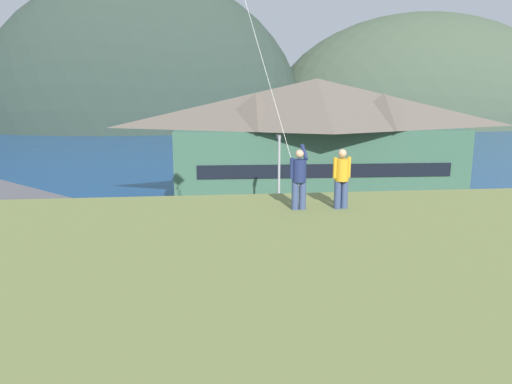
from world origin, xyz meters
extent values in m
plane|color=#66604C|center=(0.00, 0.00, 0.00)|extent=(600.00, 600.00, 0.00)
cube|color=gray|center=(0.00, 5.00, 0.05)|extent=(40.00, 20.00, 0.10)
cube|color=navy|center=(0.00, 60.00, 0.01)|extent=(360.00, 84.00, 0.03)
ellipsoid|color=#2D3D33|center=(-18.46, 111.42, 0.00)|extent=(83.97, 47.47, 77.03)
ellipsoid|color=#42513D|center=(59.67, 117.17, 0.00)|extent=(89.41, 55.92, 61.17)
cube|color=#38604C|center=(6.71, 21.34, 3.52)|extent=(24.70, 10.12, 7.05)
cube|color=black|center=(6.55, 16.66, 3.88)|extent=(20.73, 0.80, 1.10)
pyramid|color=#60564C|center=(6.71, 21.34, 9.14)|extent=(26.20, 11.10, 4.18)
pyramid|color=#60564C|center=(1.17, 19.91, 8.53)|extent=(5.28, 5.28, 2.92)
pyramid|color=#60564C|center=(12.14, 19.53, 8.53)|extent=(5.28, 5.28, 2.92)
cube|color=#474C56|center=(-14.74, 6.01, 1.88)|extent=(7.96, 6.42, 3.76)
cube|color=beige|center=(-1.70, 23.18, 1.59)|extent=(4.80, 4.63, 3.17)
pyramid|color=#47474C|center=(-1.70, 23.18, 3.97)|extent=(5.19, 5.09, 1.59)
cube|color=black|center=(-1.66, 20.88, 1.11)|extent=(1.10, 0.08, 2.22)
cube|color=#70604C|center=(1.05, 34.80, 0.35)|extent=(3.20, 15.64, 0.70)
cube|color=navy|center=(-2.63, 37.90, 0.45)|extent=(2.95, 8.33, 0.90)
cube|color=navy|center=(-2.63, 37.90, 0.98)|extent=(2.86, 8.08, 0.16)
cube|color=silver|center=(-2.65, 37.29, 1.61)|extent=(1.94, 2.54, 1.10)
cube|color=silver|center=(4.56, 35.24, 0.45)|extent=(3.17, 7.50, 0.90)
cube|color=white|center=(4.56, 35.24, 0.98)|extent=(3.07, 7.28, 0.16)
cube|color=silver|center=(4.50, 34.70, 1.61)|extent=(1.88, 2.36, 1.10)
cube|color=#236633|center=(4.29, 5.89, 0.82)|extent=(4.28, 1.99, 0.80)
cube|color=#1E562B|center=(4.44, 5.90, 1.57)|extent=(2.17, 1.70, 0.70)
cube|color=black|center=(4.44, 5.90, 1.54)|extent=(2.22, 1.73, 0.32)
cylinder|color=black|center=(2.89, 6.75, 0.42)|extent=(0.65, 0.25, 0.64)
cylinder|color=black|center=(2.97, 4.91, 0.42)|extent=(0.65, 0.25, 0.64)
cylinder|color=black|center=(5.61, 6.87, 0.42)|extent=(0.65, 0.25, 0.64)
cylinder|color=black|center=(5.70, 5.04, 0.42)|extent=(0.65, 0.25, 0.64)
cube|color=navy|center=(-8.49, -0.35, 0.82)|extent=(4.35, 2.17, 0.80)
cube|color=navy|center=(-8.64, -0.37, 1.57)|extent=(2.24, 1.78, 0.70)
cube|color=black|center=(-8.64, -0.37, 1.54)|extent=(2.28, 1.82, 0.32)
cylinder|color=black|center=(-7.05, -1.14, 0.42)|extent=(0.66, 0.28, 0.64)
cylinder|color=black|center=(-7.21, 0.69, 0.42)|extent=(0.66, 0.28, 0.64)
cylinder|color=black|center=(-9.77, -1.39, 0.42)|extent=(0.66, 0.28, 0.64)
cylinder|color=black|center=(-9.93, 0.44, 0.42)|extent=(0.66, 0.28, 0.64)
cube|color=red|center=(8.12, 1.12, 0.82)|extent=(4.33, 2.12, 0.80)
cube|color=#B11A15|center=(7.97, 1.14, 1.57)|extent=(2.22, 1.76, 0.70)
cube|color=black|center=(7.97, 1.14, 1.54)|extent=(2.26, 1.79, 0.32)
cylinder|color=black|center=(9.41, 0.10, 0.42)|extent=(0.66, 0.27, 0.64)
cylinder|color=black|center=(9.55, 1.93, 0.42)|extent=(0.66, 0.27, 0.64)
cylinder|color=black|center=(6.69, 0.32, 0.42)|extent=(0.66, 0.27, 0.64)
cylinder|color=black|center=(6.83, 2.15, 0.42)|extent=(0.66, 0.27, 0.64)
cylinder|color=black|center=(12.42, 2.08, 0.42)|extent=(0.64, 0.23, 0.64)
cube|color=#9EA3A8|center=(2.11, 0.86, 0.82)|extent=(4.32, 2.09, 0.80)
cube|color=gray|center=(2.26, 0.87, 1.57)|extent=(2.21, 1.74, 0.70)
cube|color=black|center=(2.26, 0.87, 1.54)|extent=(2.25, 1.78, 0.32)
cylinder|color=black|center=(0.68, 1.67, 0.42)|extent=(0.65, 0.26, 0.64)
cylinder|color=black|center=(0.81, -0.16, 0.42)|extent=(0.65, 0.26, 0.64)
cylinder|color=black|center=(3.40, 1.87, 0.42)|extent=(0.65, 0.26, 0.64)
cylinder|color=black|center=(3.53, 0.04, 0.42)|extent=(0.65, 0.26, 0.64)
cube|color=#236633|center=(-2.72, -0.28, 0.82)|extent=(4.23, 1.87, 0.80)
cube|color=#1E562B|center=(-2.87, -0.28, 1.57)|extent=(2.13, 1.63, 0.70)
cube|color=black|center=(-2.87, -0.28, 1.54)|extent=(2.17, 1.67, 0.32)
cylinder|color=black|center=(-1.34, -1.17, 0.42)|extent=(0.64, 0.23, 0.64)
cylinder|color=black|center=(-1.37, 0.66, 0.42)|extent=(0.64, 0.23, 0.64)
cylinder|color=black|center=(-4.07, -1.22, 0.42)|extent=(0.64, 0.23, 0.64)
cylinder|color=black|center=(-4.10, 0.62, 0.42)|extent=(0.64, 0.23, 0.64)
cube|color=#9EA3A8|center=(-3.01, 6.36, 0.82)|extent=(4.23, 1.87, 0.80)
cube|color=gray|center=(-2.86, 6.36, 1.57)|extent=(2.13, 1.64, 0.70)
cube|color=black|center=(-2.86, 6.36, 1.54)|extent=(2.17, 1.67, 0.32)
cylinder|color=black|center=(-4.39, 7.25, 0.42)|extent=(0.64, 0.23, 0.64)
cylinder|color=black|center=(-4.36, 5.42, 0.42)|extent=(0.64, 0.23, 0.64)
cylinder|color=black|center=(-1.66, 7.30, 0.42)|extent=(0.64, 0.23, 0.64)
cylinder|color=black|center=(-1.63, 5.46, 0.42)|extent=(0.64, 0.23, 0.64)
cube|color=black|center=(14.31, 7.64, 0.82)|extent=(4.33, 2.12, 0.80)
cube|color=black|center=(14.46, 7.65, 1.57)|extent=(2.22, 1.76, 0.70)
cube|color=black|center=(14.46, 7.65, 1.54)|extent=(2.26, 1.79, 0.32)
cylinder|color=black|center=(12.88, 8.45, 0.42)|extent=(0.65, 0.27, 0.64)
cylinder|color=black|center=(13.02, 6.62, 0.42)|extent=(0.65, 0.27, 0.64)
cylinder|color=black|center=(15.60, 8.65, 0.42)|extent=(0.65, 0.27, 0.64)
cylinder|color=black|center=(15.74, 6.82, 0.42)|extent=(0.65, 0.27, 0.64)
cube|color=red|center=(9.35, 7.56, 0.82)|extent=(4.32, 2.10, 0.80)
cube|color=#B11A15|center=(9.20, 7.55, 1.57)|extent=(2.21, 1.75, 0.70)
cube|color=black|center=(9.20, 7.55, 1.54)|extent=(2.25, 1.78, 0.32)
cylinder|color=black|center=(10.78, 6.74, 0.42)|extent=(0.65, 0.27, 0.64)
cylinder|color=black|center=(10.65, 8.57, 0.42)|extent=(0.65, 0.27, 0.64)
cylinder|color=black|center=(8.05, 6.54, 0.42)|extent=(0.65, 0.27, 0.64)
cylinder|color=black|center=(7.92, 8.37, 0.42)|extent=(0.65, 0.27, 0.64)
cylinder|color=#ADADB2|center=(1.78, 10.50, 3.73)|extent=(0.16, 0.16, 7.26)
cube|color=#4C4C51|center=(1.78, 10.85, 7.26)|extent=(0.24, 0.70, 0.20)
cylinder|color=#384770|center=(-0.68, -8.46, 7.49)|extent=(0.20, 0.20, 0.82)
cylinder|color=#384770|center=(-0.46, -8.44, 7.49)|extent=(0.20, 0.20, 0.82)
cylinder|color=navy|center=(-0.57, -8.45, 8.22)|extent=(0.40, 0.40, 0.64)
sphere|color=tan|center=(-0.57, -8.45, 8.70)|extent=(0.24, 0.24, 0.24)
cylinder|color=navy|center=(-0.40, -8.26, 8.72)|extent=(0.14, 0.56, 0.43)
cylinder|color=navy|center=(-0.79, -8.46, 8.29)|extent=(0.11, 0.11, 0.60)
cylinder|color=#384770|center=(0.57, -8.48, 7.49)|extent=(0.20, 0.20, 0.82)
cylinder|color=#384770|center=(0.78, -8.44, 7.49)|extent=(0.20, 0.20, 0.82)
cylinder|color=gold|center=(0.68, -8.46, 8.22)|extent=(0.40, 0.40, 0.64)
sphere|color=tan|center=(0.68, -8.46, 8.70)|extent=(0.24, 0.24, 0.24)
cylinder|color=gold|center=(0.46, -8.50, 8.29)|extent=(0.11, 0.11, 0.60)
cylinder|color=gold|center=(0.89, -8.42, 8.29)|extent=(0.11, 0.11, 0.60)
cylinder|color=silver|center=(-1.34, -5.00, 11.83)|extent=(2.07, 6.43, 9.52)
camera|label=1|loc=(-3.30, -22.34, 10.59)|focal=35.14mm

